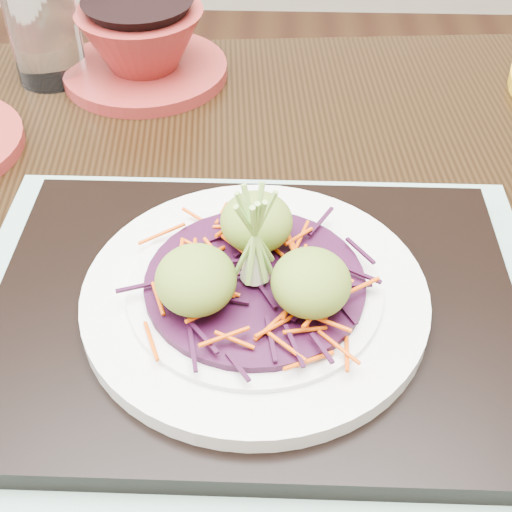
{
  "coord_description": "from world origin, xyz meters",
  "views": [
    {
      "loc": [
        0.04,
        -0.49,
        1.1
      ],
      "look_at": [
        0.03,
        -0.13,
        0.77
      ],
      "focal_mm": 50.0,
      "sensor_mm": 36.0,
      "label": 1
    }
  ],
  "objects_px": {
    "white_plate": "(255,295)",
    "water_glass": "(45,31)",
    "serving_tray": "(255,311)",
    "dining_table": "(224,352)",
    "terracotta_bowl_set": "(143,48)"
  },
  "relations": [
    {
      "from": "white_plate",
      "to": "water_glass",
      "type": "bearing_deg",
      "value": 123.51
    },
    {
      "from": "serving_tray",
      "to": "white_plate",
      "type": "relative_size",
      "value": 1.54
    },
    {
      "from": "white_plate",
      "to": "water_glass",
      "type": "height_order",
      "value": "water_glass"
    },
    {
      "from": "dining_table",
      "to": "serving_tray",
      "type": "height_order",
      "value": "serving_tray"
    },
    {
      "from": "dining_table",
      "to": "white_plate",
      "type": "height_order",
      "value": "white_plate"
    },
    {
      "from": "serving_tray",
      "to": "water_glass",
      "type": "height_order",
      "value": "water_glass"
    },
    {
      "from": "dining_table",
      "to": "white_plate",
      "type": "relative_size",
      "value": 5.18
    },
    {
      "from": "white_plate",
      "to": "terracotta_bowl_set",
      "type": "relative_size",
      "value": 1.05
    },
    {
      "from": "dining_table",
      "to": "terracotta_bowl_set",
      "type": "height_order",
      "value": "terracotta_bowl_set"
    },
    {
      "from": "dining_table",
      "to": "serving_tray",
      "type": "xyz_separation_m",
      "value": [
        0.03,
        -0.05,
        0.11
      ]
    },
    {
      "from": "dining_table",
      "to": "white_plate",
      "type": "xyz_separation_m",
      "value": [
        0.03,
        -0.05,
        0.12
      ]
    },
    {
      "from": "terracotta_bowl_set",
      "to": "serving_tray",
      "type": "bearing_deg",
      "value": -69.62
    },
    {
      "from": "serving_tray",
      "to": "water_glass",
      "type": "relative_size",
      "value": 3.52
    },
    {
      "from": "dining_table",
      "to": "water_glass",
      "type": "relative_size",
      "value": 11.83
    },
    {
      "from": "serving_tray",
      "to": "water_glass",
      "type": "xyz_separation_m",
      "value": [
        -0.23,
        0.34,
        0.04
      ]
    }
  ]
}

